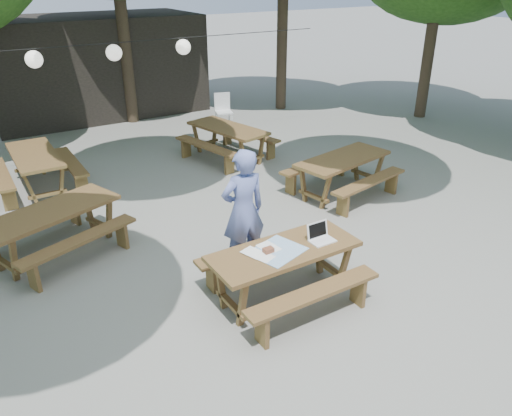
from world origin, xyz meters
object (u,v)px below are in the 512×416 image
object	(u,v)px
main_picnic_table	(284,272)
woman	(243,211)
plastic_chair	(224,117)
picnic_table_nw	(54,231)

from	to	relation	value
main_picnic_table	woman	world-z (taller)	woman
woman	plastic_chair	distance (m)	7.35
main_picnic_table	plastic_chair	world-z (taller)	plastic_chair
picnic_table_nw	woman	world-z (taller)	woman
picnic_table_nw	woman	size ratio (longest dim) A/B	1.26
picnic_table_nw	plastic_chair	world-z (taller)	plastic_chair
main_picnic_table	plastic_chair	xyz separation A→B (m)	(3.16, 7.53, -0.13)
woman	plastic_chair	world-z (taller)	woman
main_picnic_table	plastic_chair	distance (m)	8.17
main_picnic_table	woman	distance (m)	1.09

